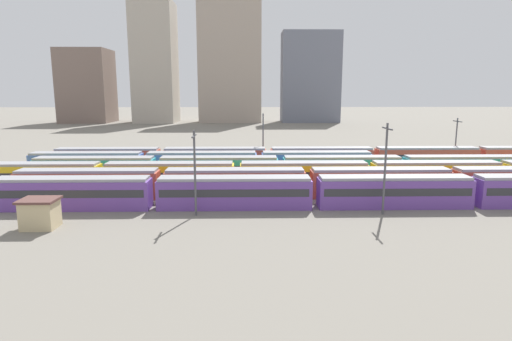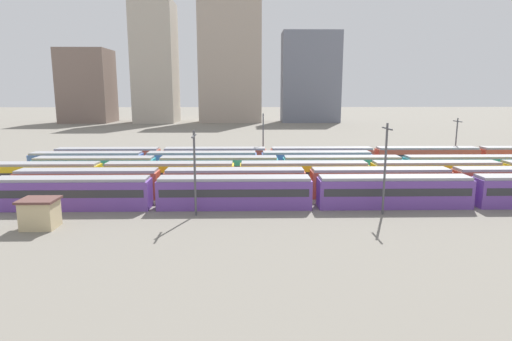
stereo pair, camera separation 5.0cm
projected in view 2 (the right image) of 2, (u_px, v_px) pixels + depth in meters
The scene contains 16 objects.
ground_plane at pixel (116, 185), 63.12m from camera, with size 600.00×600.00×0.00m, color slate.
train_track_0 at pixel (314, 192), 50.54m from camera, with size 74.70×3.06×3.75m.
train_track_1 at pixel (380, 182), 55.84m from camera, with size 93.60×3.06×3.75m.
train_track_2 at pixel (304, 175), 60.76m from camera, with size 93.60×3.06×3.75m.
train_track_3 at pixel (281, 168), 65.82m from camera, with size 74.70×3.06×3.75m.
train_track_4 at pixel (202, 163), 70.67m from camera, with size 55.80×3.06×3.75m.
train_track_5 at pixel (374, 157), 76.39m from camera, with size 112.50×3.06×3.75m.
catenary_pole_0 at pixel (385, 165), 46.98m from camera, with size 0.24×3.20×10.22m.
catenary_pole_1 at pixel (456, 139), 78.85m from camera, with size 0.24×3.20×8.72m.
catenary_pole_2 at pixel (195, 169), 46.58m from camera, with size 0.24×3.20×9.47m.
catenary_pole_3 at pixel (263, 137), 78.52m from camera, with size 0.24×3.20×9.56m.
signal_hut at pixel (40, 213), 42.93m from camera, with size 3.60×3.00×3.04m.
distant_building_0 at pixel (87, 86), 184.79m from camera, with size 20.47×18.58×31.05m, color #7A665B.
distant_building_1 at pixel (155, 63), 183.58m from camera, with size 17.21×19.74×50.63m, color #B2A899.
distant_building_2 at pixel (230, 62), 184.14m from camera, with size 26.71×13.38×51.55m, color #A89989.
distant_building_3 at pixel (310, 78), 186.04m from camera, with size 24.88×14.03×38.42m, color slate.
Camera 2 is at (19.46, -49.07, 13.67)m, focal length 30.03 mm.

